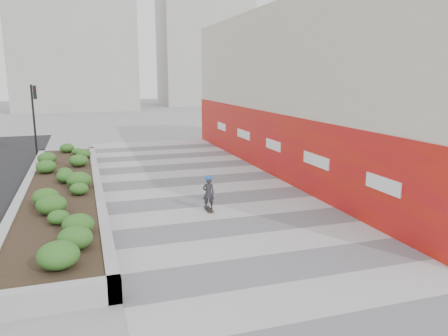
# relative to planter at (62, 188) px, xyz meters

# --- Properties ---
(ground) EXTENTS (160.00, 160.00, 0.00)m
(ground) POSITION_rel_planter_xyz_m (5.50, -7.00, -0.42)
(ground) COLOR gray
(ground) RESTS_ON ground
(walkway) EXTENTS (8.00, 36.00, 0.01)m
(walkway) POSITION_rel_planter_xyz_m (5.50, -4.00, -0.41)
(walkway) COLOR #A8A8AD
(walkway) RESTS_ON ground
(building) EXTENTS (6.04, 24.08, 8.00)m
(building) POSITION_rel_planter_xyz_m (12.48, 1.98, 3.56)
(building) COLOR beige
(building) RESTS_ON ground
(planter) EXTENTS (3.00, 18.00, 0.90)m
(planter) POSITION_rel_planter_xyz_m (0.00, 0.00, 0.00)
(planter) COLOR #9E9EA0
(planter) RESTS_ON ground
(traffic_signal_near) EXTENTS (0.33, 0.28, 4.20)m
(traffic_signal_near) POSITION_rel_planter_xyz_m (-1.73, 10.50, 2.34)
(traffic_signal_near) COLOR black
(traffic_signal_near) RESTS_ON ground
(distant_bldg_north_l) EXTENTS (16.00, 12.00, 20.00)m
(distant_bldg_north_l) POSITION_rel_planter_xyz_m (0.50, 48.00, 9.58)
(distant_bldg_north_l) COLOR #ADAAA3
(distant_bldg_north_l) RESTS_ON ground
(distant_bldg_north_r) EXTENTS (14.00, 10.00, 24.00)m
(distant_bldg_north_r) POSITION_rel_planter_xyz_m (20.50, 53.00, 11.58)
(distant_bldg_north_r) COLOR #ADAAA3
(distant_bldg_north_r) RESTS_ON ground
(manhole_cover) EXTENTS (0.44, 0.44, 0.01)m
(manhole_cover) POSITION_rel_planter_xyz_m (6.00, -4.00, -0.42)
(manhole_cover) COLOR #595654
(manhole_cover) RESTS_ON ground
(skateboarder) EXTENTS (0.47, 0.72, 1.30)m
(skateboarder) POSITION_rel_planter_xyz_m (5.01, -3.34, 0.24)
(skateboarder) COLOR beige
(skateboarder) RESTS_ON ground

